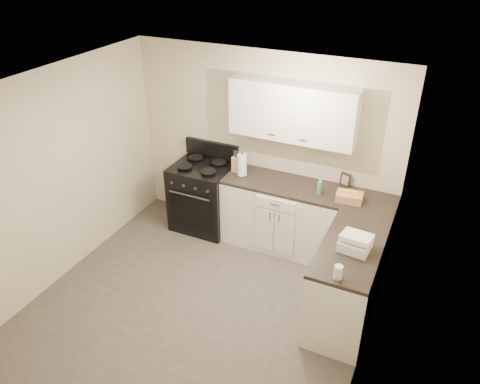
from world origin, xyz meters
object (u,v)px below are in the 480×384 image
at_px(wicker_basket, 349,197).
at_px(countertop_grill, 355,245).
at_px(knife_block, 236,164).
at_px(paper_towel, 242,165).
at_px(stove, 203,197).

height_order(wicker_basket, countertop_grill, countertop_grill).
distance_m(knife_block, paper_towel, 0.13).
relative_size(knife_block, countertop_grill, 0.71).
xyz_separation_m(stove, knife_block, (0.48, 0.06, 0.59)).
bearing_deg(paper_towel, countertop_grill, -29.83).
distance_m(paper_towel, wicker_basket, 1.42).
xyz_separation_m(knife_block, paper_towel, (0.11, -0.06, 0.04)).
height_order(knife_block, wicker_basket, knife_block).
relative_size(paper_towel, wicker_basket, 0.97).
bearing_deg(knife_block, countertop_grill, -21.24).
height_order(paper_towel, countertop_grill, paper_towel).
height_order(stove, countertop_grill, countertop_grill).
bearing_deg(paper_towel, stove, -179.75).
distance_m(stove, wicker_basket, 2.08).
bearing_deg(stove, knife_block, 7.44).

